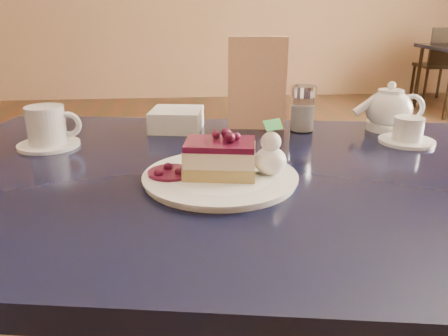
{
  "coord_description": "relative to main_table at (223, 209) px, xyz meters",
  "views": [
    {
      "loc": [
        0.06,
        -0.75,
        1.09
      ],
      "look_at": [
        0.12,
        -0.08,
        0.84
      ],
      "focal_mm": 35.0,
      "sensor_mm": 36.0,
      "label": 1
    }
  ],
  "objects": [
    {
      "name": "tea_set",
      "position": [
        0.45,
        0.24,
        0.13
      ],
      "size": [
        0.17,
        0.24,
        0.11
      ],
      "color": "white",
      "rests_on": "main_table"
    },
    {
      "name": "cheesecake_slice",
      "position": [
        -0.01,
        -0.05,
        0.13
      ],
      "size": [
        0.14,
        0.11,
        0.06
      ],
      "rotation": [
        0.0,
        0.0,
        -0.17
      ],
      "color": "tan",
      "rests_on": "dessert_plate"
    },
    {
      "name": "berry_sauce",
      "position": [
        -0.1,
        -0.04,
        0.1
      ],
      "size": [
        0.08,
        0.08,
        0.01
      ],
      "primitive_type": "cylinder",
      "color": "#410719",
      "rests_on": "dessert_plate"
    },
    {
      "name": "coffee_set",
      "position": [
        -0.38,
        0.2,
        0.12
      ],
      "size": [
        0.15,
        0.14,
        0.09
      ],
      "color": "white",
      "rests_on": "main_table"
    },
    {
      "name": "menu_card",
      "position": [
        0.12,
        0.32,
        0.2
      ],
      "size": [
        0.15,
        0.06,
        0.23
      ],
      "primitive_type": "cube",
      "rotation": [
        0.0,
        0.0,
        -0.17
      ],
      "color": "#FFF3C5",
      "rests_on": "main_table"
    },
    {
      "name": "whipped_cream",
      "position": [
        0.08,
        -0.06,
        0.12
      ],
      "size": [
        0.06,
        0.06,
        0.05
      ],
      "color": "white",
      "rests_on": "dessert_plate"
    },
    {
      "name": "sugar_shaker",
      "position": [
        0.23,
        0.27,
        0.14
      ],
      "size": [
        0.06,
        0.06,
        0.12
      ],
      "color": "white",
      "rests_on": "main_table"
    },
    {
      "name": "napkin_stack",
      "position": [
        -0.09,
        0.32,
        0.11
      ],
      "size": [
        0.15,
        0.15,
        0.05
      ],
      "primitive_type": "cube",
      "rotation": [
        0.0,
        0.0,
        -0.17
      ],
      "color": "white",
      "rests_on": "main_table"
    },
    {
      "name": "main_table",
      "position": [
        0.0,
        0.0,
        0.0
      ],
      "size": [
        1.4,
        1.05,
        0.79
      ],
      "rotation": [
        0.0,
        0.0,
        -0.17
      ],
      "color": "black",
      "rests_on": "ground"
    },
    {
      "name": "dessert_plate",
      "position": [
        -0.01,
        -0.05,
        0.09
      ],
      "size": [
        0.28,
        0.28,
        0.01
      ],
      "primitive_type": "cylinder",
      "color": "white",
      "rests_on": "main_table"
    }
  ]
}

